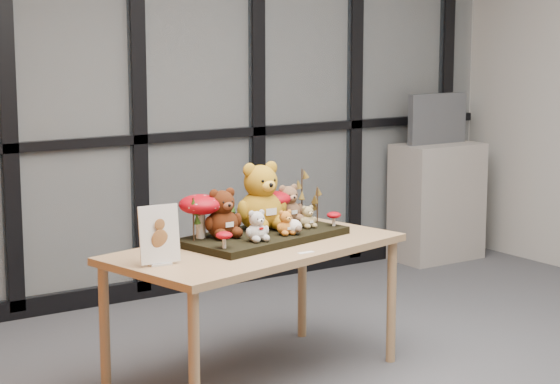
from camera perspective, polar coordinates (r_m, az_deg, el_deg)
room_shell at (r=4.73m, az=10.39°, el=8.07°), size 5.00×5.00×5.00m
glass_partition at (r=6.73m, az=-4.56°, el=6.33°), size 4.90×0.06×2.78m
display_table at (r=5.05m, az=-1.39°, el=-3.74°), size 1.61×1.04×0.70m
diorama_tray at (r=5.14m, az=-0.95°, el=-2.52°), size 0.93×0.60×0.04m
bear_pooh_yellow at (r=5.20m, az=-1.12°, el=-0.02°), size 0.34×0.32×0.38m
bear_brown_medium at (r=5.02m, az=-3.28°, el=-1.04°), size 0.24×0.23×0.27m
bear_tan_back at (r=5.40m, az=0.47°, el=-0.53°), size 0.20×0.19×0.22m
bear_small_yellow at (r=5.08m, az=0.30°, el=-1.65°), size 0.12×0.12×0.14m
bear_white_bow at (r=4.93m, az=-1.32°, el=-1.81°), size 0.15×0.14×0.17m
bear_beige_small at (r=5.26m, az=1.57°, el=-1.33°), size 0.12×0.11×0.13m
plush_cream_hedgehog at (r=5.10m, az=0.76°, el=-1.93°), size 0.07×0.07×0.08m
mushroom_back_left at (r=5.01m, az=-4.50°, el=-1.25°), size 0.22×0.22×0.24m
mushroom_back_right at (r=5.31m, az=-0.35°, el=-0.82°), size 0.18×0.18×0.20m
mushroom_front_left at (r=4.79m, az=-3.16°, el=-2.66°), size 0.08×0.08×0.09m
mushroom_front_right at (r=5.31m, az=3.05°, el=-1.48°), size 0.07×0.07×0.08m
sprig_green_far_left at (r=4.95m, az=-4.89°, el=-1.54°), size 0.05×0.05×0.21m
sprig_green_mid_left at (r=5.05m, az=-4.31°, el=-1.32°), size 0.05×0.05×0.21m
sprig_dry_far_right at (r=5.45m, az=1.24°, el=-0.14°), size 0.05×0.05×0.28m
sprig_dry_mid_right at (r=5.39m, az=2.12°, el=-0.74°), size 0.05×0.05×0.19m
sprig_green_centre at (r=5.19m, az=-2.87°, el=-1.26°), size 0.05×0.05×0.17m
sign_holder at (r=4.63m, az=-6.80°, el=-2.57°), size 0.19×0.07×0.28m
label_card at (r=4.86m, az=1.47°, el=-3.43°), size 0.08×0.03×0.00m
cabinet at (r=7.79m, az=8.82°, el=-0.54°), size 0.66×0.39×0.89m
monitor at (r=7.72m, az=8.85°, el=4.10°), size 0.53×0.06×0.38m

